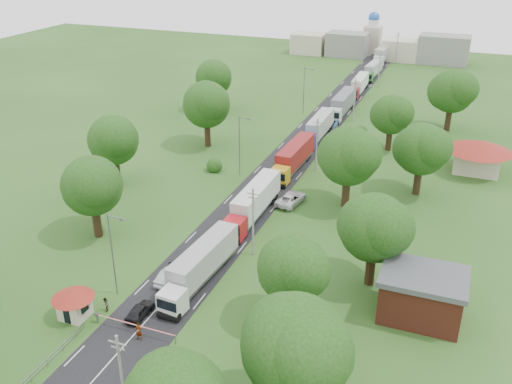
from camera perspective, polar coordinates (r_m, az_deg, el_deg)
The scene contains 44 objects.
ground at distance 78.05m, azimuth -2.16°, elevation -2.99°, with size 260.00×260.00×0.00m, color #264D19.
road at distance 94.90m, azimuth 2.60°, elevation 2.38°, with size 8.00×200.00×0.04m, color black.
boom_barrier at distance 59.87m, azimuth -13.13°, elevation -12.60°, with size 9.22×0.35×1.18m.
guard_booth at distance 62.18m, azimuth -17.81°, elevation -10.19°, with size 4.40×4.40×3.45m.
info_sign at distance 106.03m, azimuth 7.96°, elevation 6.41°, with size 0.12×3.10×4.10m.
pole_0 at distance 48.13m, azimuth -13.25°, elevation -17.78°, with size 1.60×0.24×9.00m.
pole_1 at distance 68.27m, azimuth -0.30°, elevation -2.93°, with size 1.60×0.24×9.00m.
pole_2 at distance 92.59m, azimuth 6.09°, elevation 4.78°, with size 1.60×0.24×9.00m.
pole_3 at distance 118.55m, azimuth 9.81°, elevation 9.18°, with size 1.60×0.24×9.00m.
pole_4 at distance 145.26m, azimuth 12.22°, elevation 11.97°, with size 1.60×0.24×9.00m.
pole_5 at distance 172.39m, azimuth 13.91°, elevation 13.87°, with size 1.60×0.24×9.00m.
lamp_0 at distance 62.60m, azimuth -14.10°, elevation -5.71°, with size 2.03×0.22×10.00m.
lamp_1 at distance 90.25m, azimuth -1.59°, elevation 4.95°, with size 2.03×0.22×10.00m.
lamp_2 at distance 121.74m, azimuth 4.88°, elevation 10.31°, with size 2.03×0.22×10.00m.
tree_1 at distance 45.17m, azimuth 3.95°, elevation -15.03°, with size 9.60×9.60×12.05m.
tree_2 at distance 56.05m, azimuth 3.74°, elevation -7.62°, with size 8.00×8.00×10.10m.
tree_3 at distance 63.07m, azimuth 11.77°, elevation -3.45°, with size 8.80×8.80×11.07m.
tree_4 at distance 80.02m, azimuth 9.26°, elevation 3.64°, with size 9.60×9.60×12.05m.
tree_5 at distance 86.54m, azimuth 16.23°, elevation 4.18°, with size 8.80×8.80×11.07m.
tree_6 at distance 103.42m, azimuth 13.40°, elevation 7.57°, with size 8.00×8.00×10.10m.
tree_7 at distance 116.81m, azimuth 19.05°, elevation 9.54°, with size 9.60×9.60×12.05m.
tree_10 at distance 74.30m, azimuth -16.02°, elevation 0.66°, with size 8.80×8.80×11.07m.
tree_11 at distance 89.34m, azimuth -14.04°, elevation 5.10°, with size 8.80×8.80×11.07m.
tree_12 at distance 102.51m, azimuth -4.95°, elevation 8.75°, with size 9.60×9.60×12.05m.
tree_13 at distance 123.39m, azimuth -4.25°, elevation 11.34°, with size 8.80×8.80×11.07m.
house_brick at distance 61.46m, azimuth 16.24°, elevation -9.86°, with size 8.60×6.60×5.20m.
house_cream at distance 98.74m, azimuth 21.36°, elevation 3.81°, with size 10.08×10.08×5.80m.
distant_town at distance 178.15m, azimuth 12.55°, elevation 13.97°, with size 52.00×8.00×8.00m.
church at distance 186.32m, azimuth 11.58°, elevation 15.14°, with size 5.00×5.00×12.30m.
truck_0 at distance 64.83m, azimuth -5.62°, elevation -7.29°, with size 3.37×15.07×4.16m.
truck_1 at distance 78.15m, azimuth -0.24°, elevation -1.04°, with size 2.66×15.53×4.31m.
truck_2 at distance 93.52m, azimuth 3.76°, elevation 3.48°, with size 3.01×15.34×4.25m.
truck_3 at distance 108.37m, azimuth 6.28°, elevation 6.45°, with size 2.62×14.61×4.05m.
truck_4 at distance 123.46m, azimuth 8.64°, elevation 8.73°, with size 2.71×15.25×4.23m.
truck_5 at distance 140.08m, azimuth 10.27°, elevation 10.51°, with size 2.63×13.64×3.77m.
truck_6 at distance 155.50m, azimuth 11.61°, elevation 11.87°, with size 2.92×13.59×3.75m.
truck_7 at distance 174.13m, azimuth 12.59°, elevation 13.31°, with size 3.49×15.79×4.36m.
car_lane_front at distance 61.42m, azimuth -11.54°, elevation -11.56°, with size 1.61×4.01×1.37m, color black.
car_lane_mid at distance 66.05m, azimuth -8.40°, elevation -8.21°, with size 1.74×5.00×1.65m, color #A7AAB0.
car_lane_rear at distance 68.76m, azimuth -6.92°, elevation -6.72°, with size 2.08×5.11×1.48m, color black.
car_verge_near at distance 82.67m, azimuth 3.54°, elevation -0.67°, with size 2.72×5.89×1.64m, color silver.
car_verge_far at distance 102.91m, azimuth 8.91°, elevation 4.40°, with size 1.71×4.25×1.45m, color slate.
pedestrian_near at distance 58.28m, azimuth -11.64°, elevation -13.52°, with size 0.72×0.47×1.96m, color gray.
pedestrian_booth at distance 62.86m, azimuth -14.82°, elevation -10.86°, with size 0.78×0.61×1.60m, color gray.
Camera 1 is at (27.61, -62.86, 37.12)m, focal length 40.00 mm.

